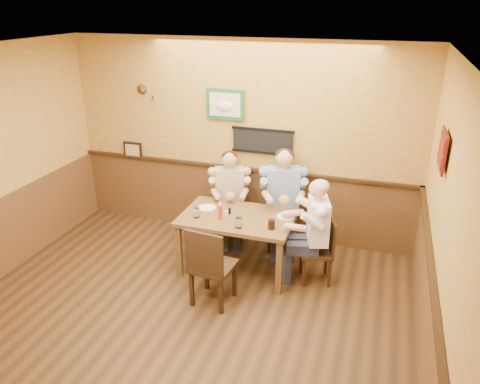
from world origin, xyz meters
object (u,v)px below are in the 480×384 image
Objects in this scene: salt_shaker at (226,214)px; pepper_shaker at (230,211)px; dining_table at (237,222)px; water_glass_mid at (239,223)px; diner_tan_shirt at (230,201)px; water_glass_left at (196,213)px; cola_tumbler at (271,224)px; chair_back_left at (230,212)px; chair_right_end at (316,250)px; diner_blue_polo at (282,205)px; chair_near_side at (213,264)px; diner_white_elder at (317,237)px; chair_back_right at (282,217)px; hot_sauce_bottle at (220,211)px.

salt_shaker reaches higher than pepper_shaker.
water_glass_mid reaches higher than dining_table.
diner_tan_shirt is 0.97m from water_glass_left.
water_glass_left is at bearing -116.83° from diner_tan_shirt.
cola_tumbler is at bearing -0.94° from water_glass_left.
chair_right_end is (1.36, -0.72, 0.00)m from chair_back_left.
water_glass_mid is at bearing -69.36° from dining_table.
water_glass_left is at bearing -160.33° from salt_shaker.
pepper_shaker is (-0.53, -0.69, 0.14)m from diner_blue_polo.
chair_near_side reaches higher than water_glass_mid.
chair_right_end is 0.70× the size of diner_white_elder.
chair_back_left is 10.46× the size of pepper_shaker.
dining_table is 0.55m from cola_tumbler.
pepper_shaker is at bearing -106.15° from diner_white_elder.
dining_table is at bearing 157.11° from cola_tumbler.
chair_near_side is 0.59m from water_glass_mid.
chair_back_left is 1.55m from chair_near_side.
chair_right_end is (0.59, -0.69, -0.04)m from chair_back_right.
cola_tumbler is (0.08, -0.93, 0.35)m from chair_back_right.
pepper_shaker is at bearing 84.59° from salt_shaker.
chair_near_side reaches higher than pepper_shaker.
chair_near_side is 1.55m from diner_tan_shirt.
dining_table is at bearing -15.32° from pepper_shaker.
water_glass_mid is 1.16× the size of cola_tumbler.
hot_sauce_bottle is at bearing -139.61° from chair_back_right.
dining_table is at bearing -84.19° from chair_back_left.
water_glass_mid reaches higher than pepper_shaker.
pepper_shaker is at bearing -106.15° from chair_right_end.
chair_back_left is 4.24× the size of hot_sauce_bottle.
diner_blue_polo is 0.94m from cola_tumbler.
diner_blue_polo is 10.49× the size of water_glass_left.
salt_shaker is (-0.08, 0.70, 0.30)m from chair_near_side.
water_glass_mid is at bearing -10.53° from water_glass_left.
pepper_shaker is (-0.07, 0.80, 0.30)m from chair_near_side.
chair_near_side reaches higher than dining_table.
chair_right_end is 6.76× the size of water_glass_left.
chair_back_right is 0.93m from pepper_shaker.
diner_white_elder is (1.00, 0.03, -0.06)m from dining_table.
chair_right_end is 7.60× the size of cola_tumbler.
dining_table is 1.43× the size of chair_near_side.
chair_near_side reaches higher than hot_sauce_bottle.
hot_sauce_bottle is 2.33× the size of salt_shaker.
chair_near_side is 0.85m from pepper_shaker.
water_glass_mid is at bearing -166.14° from cola_tumbler.
water_glass_mid is 0.33m from salt_shaker.
chair_right_end is 1.03m from water_glass_mid.
diner_blue_polo reaches higher than water_glass_mid.
chair_back_right is at bearing 94.77° from cola_tumbler.
dining_table is at bearing 38.39° from hot_sauce_bottle.
diner_tan_shirt is at bearing 114.30° from water_glass_mid.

